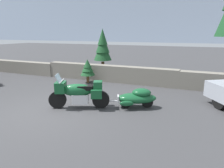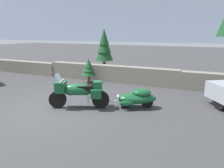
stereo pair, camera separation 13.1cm
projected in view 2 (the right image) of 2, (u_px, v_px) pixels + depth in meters
name	position (u px, v px, depth m)	size (l,w,h in m)	color
ground_plane	(53.00, 110.00, 7.71)	(80.00, 80.00, 0.00)	#38383A
stone_guard_wall	(114.00, 74.00, 12.10)	(24.00, 0.63, 0.95)	slate
distant_ridgeline	(193.00, 20.00, 90.44)	(240.00, 80.00, 16.00)	#99A8BF
touring_motorcycle	(79.00, 92.00, 7.82)	(2.17, 1.28, 1.33)	black
car_shaped_trailer	(137.00, 97.00, 7.88)	(2.16, 1.24, 0.76)	black
pine_tree_secondary	(104.00, 46.00, 13.76)	(1.20, 1.20, 3.08)	brown
pine_sapling_near	(89.00, 68.00, 11.80)	(0.84, 0.84, 1.35)	brown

